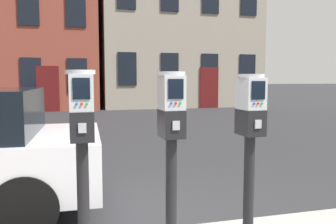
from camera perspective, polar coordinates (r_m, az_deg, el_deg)
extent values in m
cylinder|color=black|center=(2.81, -13.49, -14.03)|extent=(0.09, 0.09, 0.95)
cube|color=black|center=(2.67, -13.77, -2.17)|extent=(0.17, 0.24, 0.22)
cube|color=#A5A8AD|center=(2.55, -13.65, -2.54)|extent=(0.06, 0.01, 0.07)
cube|color=#B7BABF|center=(2.65, -13.89, 3.05)|extent=(0.17, 0.23, 0.27)
cube|color=black|center=(2.53, -13.80, 3.68)|extent=(0.12, 0.01, 0.15)
cylinder|color=blue|center=(2.54, -14.54, 1.23)|extent=(0.02, 0.01, 0.02)
cylinder|color=red|center=(2.54, -13.75, 1.25)|extent=(0.02, 0.01, 0.02)
cylinder|color=green|center=(2.54, -12.96, 1.27)|extent=(0.02, 0.01, 0.02)
cylinder|color=#B7BABF|center=(2.65, -13.97, 6.27)|extent=(0.22, 0.22, 0.03)
cylinder|color=black|center=(2.91, 0.53, -13.26)|extent=(0.09, 0.09, 0.94)
cube|color=black|center=(2.77, 0.54, -1.86)|extent=(0.17, 0.24, 0.22)
cube|color=#A5A8AD|center=(2.65, 1.31, -2.20)|extent=(0.06, 0.01, 0.07)
cube|color=#B7BABF|center=(2.75, 0.54, 3.15)|extent=(0.17, 0.23, 0.27)
cube|color=black|center=(2.64, 1.28, 3.74)|extent=(0.12, 0.01, 0.15)
cylinder|color=blue|center=(2.63, 0.56, 1.41)|extent=(0.02, 0.01, 0.02)
cylinder|color=red|center=(2.64, 1.28, 1.43)|extent=(0.02, 0.01, 0.02)
cylinder|color=green|center=(2.65, 2.00, 1.44)|extent=(0.02, 0.01, 0.02)
cylinder|color=#B7BABF|center=(2.75, 0.54, 6.23)|extent=(0.22, 0.22, 0.03)
cylinder|color=black|center=(3.15, 12.89, -12.00)|extent=(0.09, 0.09, 0.93)
cube|color=black|center=(3.03, 13.12, -1.62)|extent=(0.17, 0.24, 0.22)
cube|color=#A5A8AD|center=(2.92, 14.32, -1.91)|extent=(0.06, 0.01, 0.07)
cube|color=#B7BABF|center=(3.01, 13.22, 2.90)|extent=(0.17, 0.23, 0.26)
cube|color=black|center=(2.91, 14.37, 3.41)|extent=(0.12, 0.01, 0.15)
cylinder|color=blue|center=(2.89, 13.74, 1.33)|extent=(0.02, 0.01, 0.02)
cylinder|color=red|center=(2.91, 14.34, 1.34)|extent=(0.02, 0.01, 0.02)
cylinder|color=green|center=(2.93, 14.93, 1.35)|extent=(0.02, 0.01, 0.02)
cylinder|color=#B7BABF|center=(3.01, 13.28, 5.69)|extent=(0.22, 0.22, 0.03)
cylinder|color=black|center=(3.74, -21.97, -14.04)|extent=(0.65, 0.24, 0.64)
cylinder|color=black|center=(5.30, -19.16, -8.18)|extent=(0.65, 0.24, 0.64)
cube|color=black|center=(17.17, -21.23, 5.52)|extent=(0.90, 0.06, 1.60)
cube|color=black|center=(17.07, -14.41, 5.72)|extent=(0.90, 0.06, 1.60)
cube|color=black|center=(17.45, -21.59, 15.48)|extent=(0.90, 0.06, 1.60)
cube|color=black|center=(17.36, -14.66, 15.74)|extent=(0.90, 0.06, 1.60)
cube|color=#591414|center=(17.12, -18.79, 3.55)|extent=(1.00, 0.07, 2.10)
cube|color=#9E9384|center=(21.60, 0.66, 15.82)|extent=(8.52, 6.71, 10.83)
cube|color=black|center=(17.27, -6.59, 6.93)|extent=(0.90, 0.06, 1.60)
cube|color=black|center=(17.71, 0.29, 6.92)|extent=(0.90, 0.06, 1.60)
cube|color=black|center=(18.39, 6.75, 6.83)|extent=(0.90, 0.06, 1.60)
cube|color=black|center=(19.28, 12.68, 6.68)|extent=(0.90, 0.06, 1.60)
cube|color=black|center=(19.69, 12.91, 17.24)|extent=(0.90, 0.06, 1.60)
cube|color=#591414|center=(18.38, 6.63, 3.92)|extent=(1.00, 0.07, 2.10)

